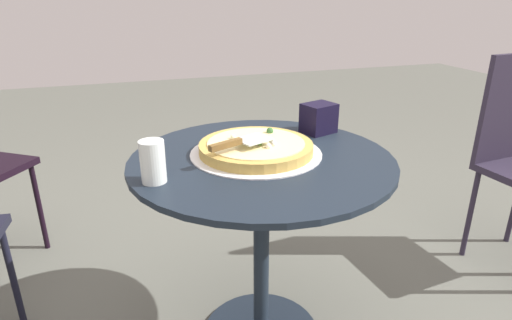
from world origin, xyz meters
TOP-DOWN VIEW (x-y plane):
  - patio_table at (0.00, 0.00)m, footprint 0.81×0.81m
  - pizza_on_tray at (-0.03, -0.01)m, footprint 0.41×0.41m
  - pizza_server at (0.01, -0.07)m, footprint 0.13×0.21m
  - drinking_cup at (0.08, -0.33)m, footprint 0.07×0.07m
  - napkin_dispenser at (-0.17, 0.27)m, footprint 0.12×0.13m

SIDE VIEW (x-z plane):
  - patio_table at x=0.00m, z-range 0.18..0.88m
  - pizza_on_tray at x=-0.03m, z-range 0.69..0.74m
  - napkin_dispenser at x=-0.17m, z-range 0.70..0.80m
  - drinking_cup at x=0.08m, z-range 0.70..0.81m
  - pizza_server at x=0.01m, z-range 0.75..0.77m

